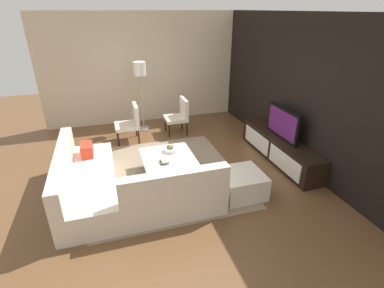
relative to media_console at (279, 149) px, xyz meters
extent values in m
plane|color=brown|center=(0.00, -2.40, -0.25)|extent=(14.00, 14.00, 0.00)
cube|color=black|center=(0.00, 0.30, 1.15)|extent=(6.40, 0.12, 2.80)
cube|color=beige|center=(-3.20, -2.20, 1.15)|extent=(0.12, 5.20, 2.80)
cube|color=gray|center=(-0.10, -2.40, -0.24)|extent=(2.97, 2.68, 0.01)
cube|color=black|center=(0.00, 0.00, 0.00)|extent=(2.30, 0.46, 0.50)
cube|color=white|center=(-0.53, -0.23, 0.00)|extent=(0.97, 0.01, 0.35)
cube|color=white|center=(0.53, -0.23, 0.00)|extent=(0.97, 0.01, 0.35)
cube|color=black|center=(0.00, 0.00, 0.55)|extent=(1.00, 0.05, 0.61)
cube|color=#591E66|center=(0.00, -0.03, 0.55)|extent=(0.90, 0.01, 0.51)
cube|color=beige|center=(0.20, -3.70, -0.04)|extent=(2.26, 0.85, 0.43)
cube|color=beige|center=(0.20, -4.03, 0.38)|extent=(2.26, 0.18, 0.41)
cube|color=beige|center=(0.91, -2.49, -0.04)|extent=(0.85, 1.57, 0.43)
cube|color=beige|center=(1.24, -2.49, 0.38)|extent=(0.18, 1.57, 0.41)
cube|color=red|center=(-0.48, -3.70, 0.29)|extent=(0.36, 0.20, 0.22)
cube|color=red|center=(0.91, -2.10, 0.21)|extent=(0.60, 0.44, 0.06)
cube|color=black|center=(-0.10, -2.30, -0.08)|extent=(0.80, 0.75, 0.33)
cube|color=white|center=(-0.10, -2.30, 0.10)|extent=(0.99, 0.94, 0.05)
cylinder|color=black|center=(-2.08, -3.10, -0.06)|extent=(0.04, 0.04, 0.38)
cylinder|color=black|center=(-1.62, -3.10, -0.06)|extent=(0.04, 0.04, 0.38)
cylinder|color=black|center=(-2.08, -2.64, -0.06)|extent=(0.04, 0.04, 0.38)
cylinder|color=black|center=(-1.62, -2.64, -0.06)|extent=(0.04, 0.04, 0.38)
cube|color=beige|center=(-1.85, -2.87, 0.13)|extent=(0.54, 0.54, 0.08)
cube|color=beige|center=(-1.85, -2.64, 0.40)|extent=(0.54, 0.08, 0.45)
cylinder|color=#A5A5AA|center=(-2.52, -2.39, -0.24)|extent=(0.28, 0.28, 0.02)
cylinder|color=#A5A5AA|center=(-2.52, -2.39, 0.45)|extent=(0.03, 0.03, 1.36)
cylinder|color=white|center=(-2.52, -2.39, 1.29)|extent=(0.30, 0.30, 0.32)
cube|color=beige|center=(0.88, -1.28, -0.05)|extent=(0.70, 0.70, 0.40)
cylinder|color=silver|center=(-0.28, -2.20, 0.17)|extent=(0.28, 0.28, 0.07)
sphere|color=#4C8C33|center=(-0.25, -2.20, 0.22)|extent=(0.10, 0.10, 0.10)
sphere|color=gold|center=(-0.30, -2.17, 0.22)|extent=(0.08, 0.08, 0.08)
sphere|color=#B23326|center=(-0.31, -2.23, 0.22)|extent=(0.08, 0.08, 0.08)
cylinder|color=black|center=(-2.22, -1.89, -0.06)|extent=(0.04, 0.04, 0.38)
cylinder|color=black|center=(-1.77, -1.89, -0.06)|extent=(0.04, 0.04, 0.38)
cylinder|color=black|center=(-2.22, -1.45, -0.06)|extent=(0.04, 0.04, 0.38)
cylinder|color=black|center=(-1.77, -1.45, -0.06)|extent=(0.04, 0.04, 0.38)
cube|color=beige|center=(-2.00, -1.67, 0.13)|extent=(0.54, 0.52, 0.08)
cube|color=beige|center=(-2.00, -1.45, 0.40)|extent=(0.54, 0.08, 0.45)
cube|color=#2D516B|center=(0.13, -2.41, 0.15)|extent=(0.16, 0.14, 0.03)
cube|color=#CCB78C|center=(0.13, -2.41, 0.18)|extent=(0.19, 0.10, 0.03)
camera|label=1|loc=(4.52, -3.25, 2.60)|focal=27.01mm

